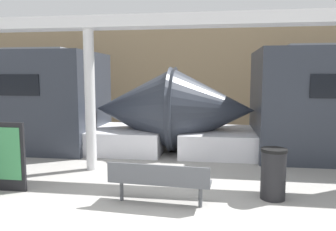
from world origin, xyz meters
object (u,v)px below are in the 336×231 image
Objects in this scene: bench_near at (159,179)px; trash_bin at (273,174)px; poster_board at (3,156)px; support_column_near at (90,101)px.

trash_bin is (2.10, 0.63, 0.01)m from bench_near.
poster_board reaches higher than bench_near.
support_column_near reaches higher than trash_bin.
support_column_near reaches higher than poster_board.
trash_bin is at bearing 3.33° from poster_board.
poster_board is (-3.28, 0.32, 0.23)m from bench_near.
support_column_near reaches higher than bench_near.
bench_near is 2.19m from trash_bin.
support_column_near is at bearing 139.35° from bench_near.
bench_near is 0.54× the size of support_column_near.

